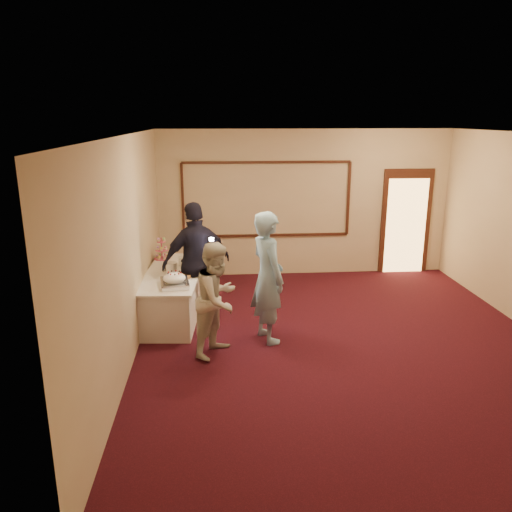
{
  "coord_description": "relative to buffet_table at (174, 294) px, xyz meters",
  "views": [
    {
      "loc": [
        -1.82,
        -6.58,
        3.22
      ],
      "look_at": [
        -1.23,
        0.81,
        1.15
      ],
      "focal_mm": 35.0,
      "sensor_mm": 36.0,
      "label": 1
    }
  ],
  "objects": [
    {
      "name": "woman",
      "position": [
        0.72,
        -1.42,
        0.42
      ],
      "size": [
        0.94,
        0.99,
        1.61
      ],
      "primitive_type": "imported",
      "rotation": [
        0.0,
        0.0,
        0.99
      ],
      "color": "beige",
      "rests_on": "floor"
    },
    {
      "name": "pavlova_tray",
      "position": [
        0.08,
        -0.71,
        0.47
      ],
      "size": [
        0.47,
        0.59,
        0.21
      ],
      "color": "#ABAEB2",
      "rests_on": "buffet_table"
    },
    {
      "name": "buffet_table",
      "position": [
        0.0,
        0.0,
        0.0
      ],
      "size": [
        1.06,
        2.35,
        0.77
      ],
      "color": "white",
      "rests_on": "floor"
    },
    {
      "name": "camera_flash",
      "position": [
        0.64,
        -0.43,
        1.02
      ],
      "size": [
        0.08,
        0.06,
        0.05
      ],
      "primitive_type": "cube",
      "rotation": [
        0.0,
        0.0,
        0.34
      ],
      "color": "white",
      "rests_on": "guest"
    },
    {
      "name": "doorway",
      "position": [
        4.71,
        2.14,
        0.69
      ],
      "size": [
        1.05,
        0.07,
        2.2
      ],
      "color": "#361A10",
      "rests_on": "floor"
    },
    {
      "name": "plate_stack_b",
      "position": [
        0.15,
        0.34,
        0.46
      ],
      "size": [
        0.19,
        0.19,
        0.16
      ],
      "color": "white",
      "rests_on": "buffet_table"
    },
    {
      "name": "plate_stack_a",
      "position": [
        -0.03,
        -0.02,
        0.46
      ],
      "size": [
        0.19,
        0.19,
        0.16
      ],
      "color": "white",
      "rests_on": "buffet_table"
    },
    {
      "name": "man",
      "position": [
        1.46,
        -1.04,
        0.59
      ],
      "size": [
        0.69,
        0.83,
        1.95
      ],
      "primitive_type": "imported",
      "rotation": [
        0.0,
        0.0,
        1.93
      ],
      "color": "#90BFDF",
      "rests_on": "floor"
    },
    {
      "name": "tart",
      "position": [
        0.18,
        -0.38,
        0.41
      ],
      "size": [
        0.3,
        0.3,
        0.06
      ],
      "color": "white",
      "rests_on": "buffet_table"
    },
    {
      "name": "floor",
      "position": [
        2.56,
        -1.32,
        -0.39
      ],
      "size": [
        7.0,
        7.0,
        0.0
      ],
      "primitive_type": "plane",
      "color": "black",
      "rests_on": "ground"
    },
    {
      "name": "cupcake_stand",
      "position": [
        -0.26,
        0.8,
        0.53
      ],
      "size": [
        0.29,
        0.29,
        0.43
      ],
      "color": "#CA466C",
      "rests_on": "buffet_table"
    },
    {
      "name": "wall_molding",
      "position": [
        1.76,
        2.15,
        1.21
      ],
      "size": [
        3.45,
        0.04,
        1.55
      ],
      "color": "#361A10",
      "rests_on": "room_walls"
    },
    {
      "name": "guest",
      "position": [
        0.39,
        -0.16,
        0.59
      ],
      "size": [
        1.24,
        0.89,
        1.95
      ],
      "primitive_type": "imported",
      "rotation": [
        0.0,
        0.0,
        3.55
      ],
      "color": "black",
      "rests_on": "floor"
    },
    {
      "name": "room_walls",
      "position": [
        2.56,
        -1.32,
        1.64
      ],
      "size": [
        6.04,
        7.04,
        3.02
      ],
      "color": "beige",
      "rests_on": "floor"
    }
  ]
}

